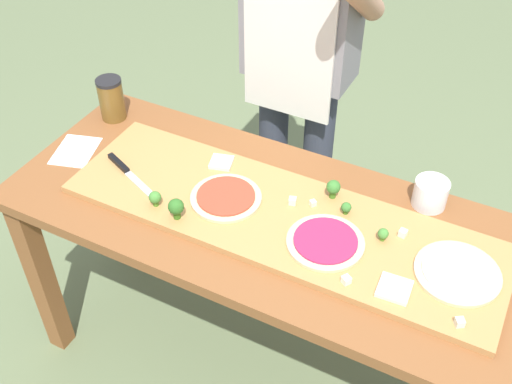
{
  "coord_description": "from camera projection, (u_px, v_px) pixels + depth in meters",
  "views": [
    {
      "loc": [
        0.54,
        -1.26,
        2.12
      ],
      "look_at": [
        -0.1,
        -0.02,
        0.89
      ],
      "focal_mm": 44.0,
      "sensor_mm": 36.0,
      "label": 1
    }
  ],
  "objects": [
    {
      "name": "cheese_crumble_e",
      "position": [
        403.0,
        233.0,
        1.81
      ],
      "size": [
        0.02,
        0.02,
        0.02
      ],
      "primitive_type": "cube",
      "rotation": [
        0.0,
        0.0,
        1.43
      ],
      "color": "white",
      "rests_on": "cutting_board"
    },
    {
      "name": "cutting_board",
      "position": [
        280.0,
        218.0,
        1.89
      ],
      "size": [
        1.35,
        0.4,
        0.02
      ],
      "primitive_type": "cube",
      "color": "#B27F47",
      "rests_on": "prep_table"
    },
    {
      "name": "pizza_slice_far_right",
      "position": [
        221.0,
        162.0,
        2.07
      ],
      "size": [
        0.09,
        0.09,
        0.01
      ],
      "primitive_type": "cube",
      "rotation": [
        0.0,
        0.0,
        0.27
      ],
      "color": "silver",
      "rests_on": "cutting_board"
    },
    {
      "name": "broccoli_floret_front_mid",
      "position": [
        155.0,
        198.0,
        1.9
      ],
      "size": [
        0.04,
        0.04,
        0.05
      ],
      "color": "#487A23",
      "rests_on": "cutting_board"
    },
    {
      "name": "cheese_crumble_c",
      "position": [
        346.0,
        280.0,
        1.68
      ],
      "size": [
        0.03,
        0.03,
        0.02
      ],
      "primitive_type": "cube",
      "rotation": [
        0.0,
        0.0,
        1.0
      ],
      "color": "white",
      "rests_on": "cutting_board"
    },
    {
      "name": "pizza_whole_beet_magenta",
      "position": [
        325.0,
        242.0,
        1.79
      ],
      "size": [
        0.23,
        0.23,
        0.02
      ],
      "color": "beige",
      "rests_on": "cutting_board"
    },
    {
      "name": "pizza_slice_near_right",
      "position": [
        394.0,
        289.0,
        1.66
      ],
      "size": [
        0.09,
        0.09,
        0.01
      ],
      "primitive_type": "cube",
      "rotation": [
        0.0,
        0.0,
        0.06
      ],
      "color": "silver",
      "rests_on": "cutting_board"
    },
    {
      "name": "pizza_whole_tomato_red",
      "position": [
        226.0,
        197.0,
        1.93
      ],
      "size": [
        0.22,
        0.22,
        0.02
      ],
      "color": "beige",
      "rests_on": "cutting_board"
    },
    {
      "name": "cheese_crumble_a",
      "position": [
        292.0,
        201.0,
        1.92
      ],
      "size": [
        0.03,
        0.03,
        0.02
      ],
      "primitive_type": "cube",
      "rotation": [
        0.0,
        0.0,
        0.29
      ],
      "color": "silver",
      "rests_on": "cutting_board"
    },
    {
      "name": "broccoli_floret_center_right",
      "position": [
        176.0,
        207.0,
        1.85
      ],
      "size": [
        0.05,
        0.05,
        0.07
      ],
      "color": "#366618",
      "rests_on": "cutting_board"
    },
    {
      "name": "pizza_whole_white_garlic",
      "position": [
        458.0,
        271.0,
        1.71
      ],
      "size": [
        0.24,
        0.24,
        0.02
      ],
      "color": "beige",
      "rests_on": "cutting_board"
    },
    {
      "name": "chefs_knife",
      "position": [
        125.0,
        170.0,
        2.04
      ],
      "size": [
        0.26,
        0.12,
        0.02
      ],
      "color": "#B7BABF",
      "rests_on": "cutting_board"
    },
    {
      "name": "cheese_crumble_b",
      "position": [
        313.0,
        203.0,
        1.91
      ],
      "size": [
        0.02,
        0.02,
        0.02
      ],
      "primitive_type": "cube",
      "rotation": [
        0.0,
        0.0,
        0.92
      ],
      "color": "silver",
      "rests_on": "cutting_board"
    },
    {
      "name": "broccoli_floret_center_left",
      "position": [
        333.0,
        188.0,
        1.92
      ],
      "size": [
        0.04,
        0.04,
        0.06
      ],
      "color": "#3F7220",
      "rests_on": "cutting_board"
    },
    {
      "name": "flour_cup",
      "position": [
        430.0,
        195.0,
        1.93
      ],
      "size": [
        0.11,
        0.11,
        0.09
      ],
      "color": "white",
      "rests_on": "prep_table"
    },
    {
      "name": "broccoli_floret_back_left",
      "position": [
        346.0,
        208.0,
        1.88
      ],
      "size": [
        0.03,
        0.03,
        0.04
      ],
      "color": "#3F7220",
      "rests_on": "cutting_board"
    },
    {
      "name": "recipe_note",
      "position": [
        76.0,
        151.0,
        2.16
      ],
      "size": [
        0.18,
        0.2,
        0.0
      ],
      "primitive_type": "cube",
      "rotation": [
        0.0,
        0.0,
        0.29
      ],
      "color": "white",
      "rests_on": "prep_table"
    },
    {
      "name": "cheese_crumble_d",
      "position": [
        460.0,
        322.0,
        1.58
      ],
      "size": [
        0.03,
        0.03,
        0.02
      ],
      "primitive_type": "cube",
      "rotation": [
        0.0,
        0.0,
        0.57
      ],
      "color": "silver",
      "rests_on": "cutting_board"
    },
    {
      "name": "cook_center",
      "position": [
        299.0,
        51.0,
        2.28
      ],
      "size": [
        0.54,
        0.39,
        1.67
      ],
      "color": "#333847",
      "rests_on": "ground"
    },
    {
      "name": "sauce_jar",
      "position": [
        111.0,
        99.0,
        2.26
      ],
      "size": [
        0.09,
        0.09,
        0.16
      ],
      "color": "brown",
      "rests_on": "prep_table"
    },
    {
      "name": "broccoli_floret_back_mid",
      "position": [
        383.0,
        234.0,
        1.79
      ],
      "size": [
        0.03,
        0.03,
        0.04
      ],
      "color": "#487A23",
      "rests_on": "cutting_board"
    },
    {
      "name": "prep_table",
      "position": [
        287.0,
        246.0,
        1.97
      ],
      "size": [
        1.8,
        0.69,
        0.8
      ],
      "color": "brown",
      "rests_on": "ground"
    },
    {
      "name": "ground_plane",
      "position": [
        281.0,
        368.0,
        2.43
      ],
      "size": [
        8.0,
        8.0,
        0.0
      ],
      "primitive_type": "plane",
      "color": "#60704C"
    }
  ]
}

